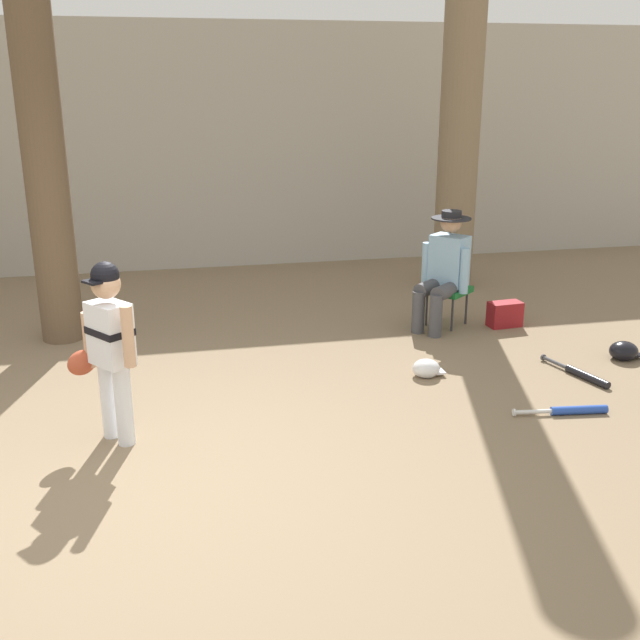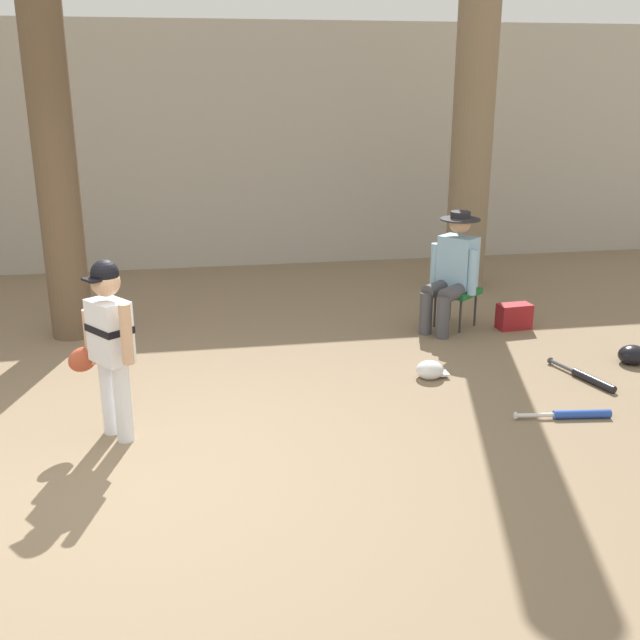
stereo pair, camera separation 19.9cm
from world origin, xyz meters
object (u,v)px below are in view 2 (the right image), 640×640
object	(u,v)px
handbag_beside_stool	(514,316)
batting_helmet_white	(430,370)
bat_blue_youth	(574,414)
tree_near_player	(42,32)
young_ballplayer	(108,339)
bat_black_composite	(588,378)
seated_spectator	(452,268)
folding_stool	(456,293)
tree_behind_spectator	(476,73)
batting_helmet_black	(633,355)

from	to	relation	value
handbag_beside_stool	batting_helmet_white	distance (m)	1.70
handbag_beside_stool	bat_blue_youth	world-z (taller)	handbag_beside_stool
tree_near_player	handbag_beside_stool	world-z (taller)	tree_near_player
bat_blue_youth	young_ballplayer	bearing A→B (deg)	174.98
batting_helmet_white	young_ballplayer	bearing A→B (deg)	-165.30
handbag_beside_stool	bat_black_composite	xyz separation A→B (m)	(0.03, -1.46, -0.10)
tree_near_player	seated_spectator	distance (m)	4.42
folding_stool	handbag_beside_stool	world-z (taller)	folding_stool
tree_behind_spectator	bat_blue_youth	distance (m)	4.54
handbag_beside_stool	batting_helmet_white	xyz separation A→B (m)	(-1.27, -1.14, -0.06)
folding_stool	bat_blue_youth	bearing A→B (deg)	-86.59
bat_black_composite	batting_helmet_black	distance (m)	0.70
handbag_beside_stool	batting_helmet_white	bearing A→B (deg)	-138.08
tree_near_player	seated_spectator	xyz separation A→B (m)	(3.79, -0.46, -2.22)
folding_stool	handbag_beside_stool	size ratio (longest dim) A/B	1.66
folding_stool	bat_blue_youth	size ratio (longest dim) A/B	0.76
seated_spectator	bat_black_composite	xyz separation A→B (m)	(0.68, -1.57, -0.61)
tree_behind_spectator	bat_black_composite	xyz separation A→B (m)	(-0.04, -3.11, -2.49)
tree_near_player	handbag_beside_stool	xyz separation A→B (m)	(4.45, -0.57, -2.73)
tree_behind_spectator	bat_blue_youth	bearing A→B (deg)	-97.70
tree_near_player	bat_black_composite	size ratio (longest dim) A/B	8.32
seated_spectator	batting_helmet_white	size ratio (longest dim) A/B	4.23
folding_stool	bat_black_composite	bearing A→B (deg)	-69.57
young_ballplayer	folding_stool	distance (m)	3.84
seated_spectator	batting_helmet_black	world-z (taller)	seated_spectator
bat_blue_youth	bat_black_composite	size ratio (longest dim) A/B	0.99
handbag_beside_stool	batting_helmet_black	xyz separation A→B (m)	(0.65, -1.12, -0.05)
bat_blue_youth	batting_helmet_white	world-z (taller)	batting_helmet_white
tree_near_player	bat_blue_youth	distance (m)	5.59
folding_stool	bat_black_composite	size ratio (longest dim) A/B	0.75
handbag_beside_stool	seated_spectator	bearing A→B (deg)	170.22
tree_behind_spectator	tree_near_player	bearing A→B (deg)	-166.50
tree_behind_spectator	handbag_beside_stool	world-z (taller)	tree_behind_spectator
young_ballplayer	batting_helmet_black	distance (m)	4.59
tree_behind_spectator	young_ballplayer	xyz separation A→B (m)	(-3.90, -3.47, -1.78)
folding_stool	seated_spectator	bearing A→B (deg)	-140.46
handbag_beside_stool	batting_helmet_black	distance (m)	1.30
tree_behind_spectator	batting_helmet_white	size ratio (longest dim) A/B	20.04
folding_stool	batting_helmet_white	bearing A→B (deg)	-117.72
young_ballplayer	batting_helmet_white	world-z (taller)	young_ballplayer
seated_spectator	tree_behind_spectator	bearing A→B (deg)	64.94
tree_near_player	folding_stool	distance (m)	4.62
young_ballplayer	batting_helmet_white	size ratio (longest dim) A/B	4.60
folding_stool	bat_black_composite	distance (m)	1.78
tree_behind_spectator	handbag_beside_stool	size ratio (longest dim) A/B	16.73
tree_behind_spectator	handbag_beside_stool	bearing A→B (deg)	-92.36
folding_stool	tree_behind_spectator	bearing A→B (deg)	66.44
tree_behind_spectator	young_ballplayer	size ratio (longest dim) A/B	4.36
young_ballplayer	folding_stool	world-z (taller)	young_ballplayer
folding_stool	handbag_beside_stool	xyz separation A→B (m)	(0.58, -0.18, -0.23)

